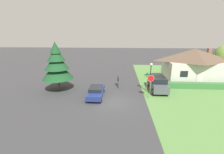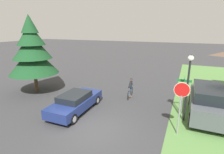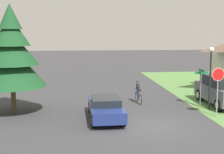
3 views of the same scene
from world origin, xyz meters
TOP-DOWN VIEW (x-y plane):
  - ground_plane at (0.00, 0.00)m, footprint 140.00×140.00m
  - sedan_left_lane at (-2.18, 1.49)m, footprint 1.91×4.57m
  - cyclist at (0.46, 5.40)m, footprint 0.44×1.78m
  - parked_suv_right at (5.94, 4.15)m, footprint 2.04×4.80m
  - stop_sign at (4.41, 1.37)m, footprint 0.78×0.07m
  - street_lamp at (4.66, 3.07)m, footprint 0.33×0.33m
  - street_name_sign at (4.46, 4.06)m, footprint 0.90×0.90m
  - conifer_tall_near at (-7.70, 3.34)m, footprint 4.10×4.10m

SIDE VIEW (x-z plane):
  - ground_plane at x=0.00m, z-range 0.00..0.00m
  - sedan_left_lane at x=-2.18m, z-range 0.02..1.33m
  - cyclist at x=0.46m, z-range -0.04..1.54m
  - parked_suv_right at x=5.94m, z-range 0.03..2.05m
  - street_name_sign at x=4.46m, z-range 0.50..3.01m
  - stop_sign at x=4.41m, z-range 0.63..3.55m
  - street_lamp at x=4.66m, z-range 0.77..4.89m
  - conifer_tall_near at x=-7.70m, z-range 0.29..6.95m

